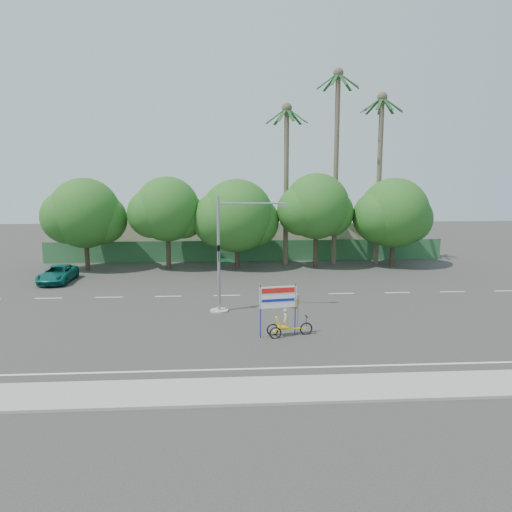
{
  "coord_description": "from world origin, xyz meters",
  "views": [
    {
      "loc": [
        -2.24,
        -25.48,
        8.27
      ],
      "look_at": [
        -0.3,
        3.35,
        3.5
      ],
      "focal_mm": 35.0,
      "sensor_mm": 36.0,
      "label": 1
    }
  ],
  "objects": [
    {
      "name": "tree_center",
      "position": [
        -1.05,
        18.0,
        4.47
      ],
      "size": [
        7.62,
        6.4,
        7.85
      ],
      "color": "#473828",
      "rests_on": "ground"
    },
    {
      "name": "tree_far_left",
      "position": [
        -14.05,
        18.0,
        4.76
      ],
      "size": [
        7.14,
        6.0,
        7.96
      ],
      "color": "#473828",
      "rests_on": "ground"
    },
    {
      "name": "palm_tall",
      "position": [
        8.0,
        19.5,
        10.46
      ],
      "size": [
        3.73,
        3.79,
        17.45
      ],
      "color": "#70604C",
      "rests_on": "ground"
    },
    {
      "name": "palm_short",
      "position": [
        3.5,
        19.5,
        8.86
      ],
      "size": [
        3.73,
        3.79,
        14.45
      ],
      "color": "#70604C",
      "rests_on": "ground"
    },
    {
      "name": "tree_far_right",
      "position": [
        12.95,
        18.0,
        4.64
      ],
      "size": [
        7.38,
        6.2,
        7.94
      ],
      "color": "#473828",
      "rests_on": "ground"
    },
    {
      "name": "tree_left",
      "position": [
        -7.05,
        18.0,
        5.06
      ],
      "size": [
        6.66,
        5.6,
        8.07
      ],
      "color": "#473828",
      "rests_on": "ground"
    },
    {
      "name": "palm_mid",
      "position": [
        12.0,
        19.5,
        9.4
      ],
      "size": [
        3.73,
        3.79,
        15.45
      ],
      "color": "#70604C",
      "rests_on": "ground"
    },
    {
      "name": "fence",
      "position": [
        0.0,
        21.5,
        1.0
      ],
      "size": [
        38.0,
        0.08,
        2.0
      ],
      "primitive_type": "cube",
      "color": "#336B3D",
      "rests_on": "ground"
    },
    {
      "name": "sidewalk_near",
      "position": [
        0.0,
        -7.5,
        0.06
      ],
      "size": [
        50.0,
        2.4,
        0.12
      ],
      "primitive_type": "cube",
      "color": "gray",
      "rests_on": "ground"
    },
    {
      "name": "pickup_truck",
      "position": [
        -14.99,
        13.12,
        0.65
      ],
      "size": [
        2.17,
        4.67,
        1.29
      ],
      "primitive_type": "imported",
      "rotation": [
        0.0,
        0.0,
        -0.01
      ],
      "color": "#0D5E55",
      "rests_on": "ground"
    },
    {
      "name": "trike_billboard",
      "position": [
        0.8,
        -0.93,
        1.12
      ],
      "size": [
        2.81,
        0.86,
        2.78
      ],
      "rotation": [
        0.0,
        0.0,
        0.15
      ],
      "color": "black",
      "rests_on": "ground"
    },
    {
      "name": "building_left",
      "position": [
        -10.0,
        26.0,
        2.0
      ],
      "size": [
        12.0,
        8.0,
        4.0
      ],
      "primitive_type": "cube",
      "color": "beige",
      "rests_on": "ground"
    },
    {
      "name": "ground",
      "position": [
        0.0,
        0.0,
        0.0
      ],
      "size": [
        120.0,
        120.0,
        0.0
      ],
      "primitive_type": "plane",
      "color": "#33302D",
      "rests_on": "ground"
    },
    {
      "name": "traffic_signal",
      "position": [
        -2.2,
        3.98,
        2.92
      ],
      "size": [
        4.72,
        1.1,
        7.0
      ],
      "color": "gray",
      "rests_on": "ground"
    },
    {
      "name": "tree_right",
      "position": [
        5.95,
        18.0,
        5.24
      ],
      "size": [
        6.9,
        5.8,
        8.36
      ],
      "color": "#473828",
      "rests_on": "ground"
    },
    {
      "name": "building_right",
      "position": [
        8.0,
        26.0,
        1.8
      ],
      "size": [
        14.0,
        8.0,
        3.6
      ],
      "primitive_type": "cube",
      "color": "beige",
      "rests_on": "ground"
    }
  ]
}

